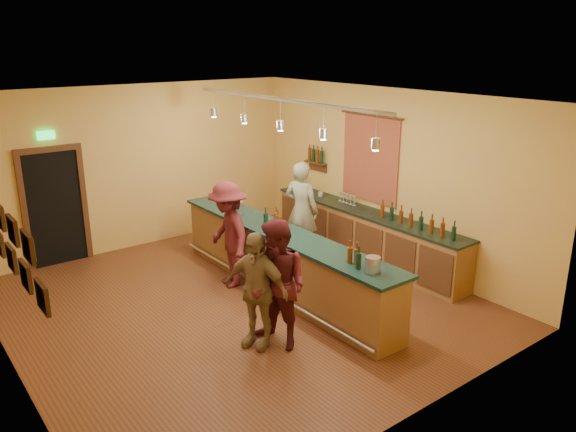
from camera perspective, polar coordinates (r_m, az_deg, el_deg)
floor at (r=9.02m, az=-5.04°, el=-8.88°), size 7.00×7.00×0.00m
ceiling at (r=8.12m, az=-5.65°, el=11.79°), size 6.50×7.00×0.02m
wall_back at (r=11.46m, az=-14.76°, el=4.85°), size 6.50×0.02×3.20m
wall_front at (r=5.94m, az=13.17°, el=-6.79°), size 6.50×0.02×3.20m
wall_right at (r=10.46m, az=9.92°, el=3.99°), size 0.02×7.00×3.20m
doorway at (r=11.04m, az=-22.63°, el=1.04°), size 1.15×0.09×2.48m
tapestry at (r=10.66m, az=8.34°, el=5.69°), size 0.03×1.40×1.60m
bottle_shelf at (r=11.73m, az=2.85°, el=6.01°), size 0.17×0.55×0.54m
picture_grid at (r=6.54m, az=-26.14°, el=-2.61°), size 0.06×2.20×0.70m
back_counter at (r=10.69m, az=7.88°, el=-1.84°), size 0.60×4.55×1.27m
tasting_bar at (r=9.20m, az=-0.73°, el=-4.12°), size 0.73×5.10×1.38m
pendant_track at (r=8.62m, az=-0.79°, el=10.74°), size 0.11×4.60×0.50m
bartender at (r=10.52m, az=1.38°, el=0.57°), size 0.67×0.80×1.87m
customer_a at (r=7.48m, az=-1.01°, el=-7.04°), size 0.82×0.97×1.78m
customer_b at (r=7.54m, az=-3.26°, el=-7.49°), size 0.74×1.03×1.63m
customer_c at (r=9.38m, az=-6.07°, el=-1.90°), size 0.85×1.26×1.80m
bar_stool at (r=10.67m, az=-1.97°, el=-1.44°), size 0.33×0.33×0.68m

